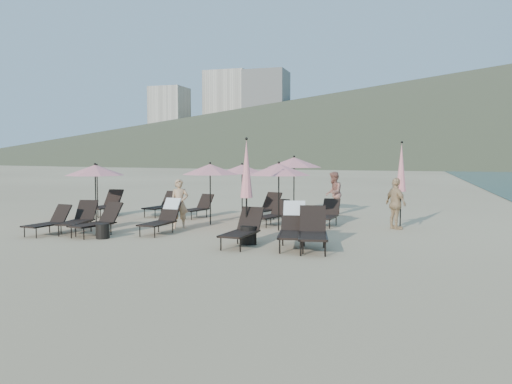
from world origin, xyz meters
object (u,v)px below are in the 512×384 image
(lounger_4, at_px, (293,226))
(lounger_6, at_px, (106,204))
(lounger_12, at_px, (79,218))
(umbrella_open_2, at_px, (279,169))
(lounger_3, at_px, (243,229))
(lounger_7, at_px, (162,205))
(lounger_9, at_px, (264,207))
(umbrella_open_0, at_px, (95,170))
(side_table_0, at_px, (103,231))
(beachgoer_a, at_px, (179,204))
(lounger_5, at_px, (313,230))
(umbrella_open_4, at_px, (294,162))
(lounger_1, at_px, (98,221))
(lounger_8, at_px, (198,207))
(umbrella_closed_0, at_px, (246,170))
(lounger_2, at_px, (163,217))
(lounger_11, at_px, (328,214))
(lounger_0, at_px, (49,221))
(umbrella_open_1, at_px, (210,169))
(beachgoer_b, at_px, (333,193))
(umbrella_closed_1, at_px, (401,168))
(beachgoer_c, at_px, (396,204))
(side_table_1, at_px, (248,235))
(umbrella_open_5, at_px, (97,170))
(umbrella_open_3, at_px, (242,169))

(lounger_4, distance_m, lounger_6, 9.51)
(lounger_12, bearing_deg, umbrella_open_2, 9.99)
(lounger_3, xyz_separation_m, lounger_7, (-5.16, 5.34, -0.01))
(lounger_9, bearing_deg, umbrella_open_2, -45.43)
(lounger_6, relative_size, lounger_9, 0.97)
(lounger_12, relative_size, umbrella_open_0, 0.82)
(side_table_0, distance_m, beachgoer_a, 2.85)
(lounger_5, xyz_separation_m, umbrella_open_2, (-1.62, 2.84, 1.43))
(lounger_6, distance_m, side_table_0, 5.55)
(umbrella_open_2, bearing_deg, umbrella_open_4, 96.78)
(lounger_1, relative_size, lounger_8, 1.08)
(lounger_5, height_order, umbrella_closed_0, umbrella_closed_0)
(lounger_2, height_order, lounger_11, lounger_2)
(lounger_0, height_order, lounger_8, lounger_8)
(lounger_9, height_order, lounger_12, lounger_9)
(lounger_1, xyz_separation_m, umbrella_open_1, (2.23, 3.16, 1.44))
(beachgoer_b, bearing_deg, lounger_9, -42.83)
(lounger_9, distance_m, beachgoer_b, 3.32)
(lounger_4, bearing_deg, lounger_9, 103.74)
(lounger_12, relative_size, umbrella_open_4, 0.73)
(umbrella_closed_0, bearing_deg, lounger_0, -175.86)
(lounger_9, bearing_deg, umbrella_closed_1, 7.46)
(lounger_3, distance_m, beachgoer_c, 5.65)
(lounger_0, relative_size, umbrella_open_1, 0.72)
(side_table_1, height_order, beachgoer_a, beachgoer_a)
(lounger_3, bearing_deg, umbrella_open_1, 127.97)
(umbrella_open_5, bearing_deg, side_table_0, -53.53)
(lounger_11, xyz_separation_m, umbrella_closed_1, (2.33, 0.00, 1.54))
(lounger_12, height_order, umbrella_closed_0, umbrella_closed_0)
(umbrella_open_4, bearing_deg, lounger_1, -122.53)
(umbrella_open_3, bearing_deg, lounger_1, -113.90)
(lounger_2, distance_m, umbrella_closed_1, 7.61)
(lounger_8, relative_size, umbrella_open_0, 0.76)
(lounger_4, xyz_separation_m, lounger_9, (-2.29, 5.10, -0.08))
(umbrella_open_1, bearing_deg, lounger_11, 12.53)
(lounger_2, bearing_deg, lounger_6, 146.04)
(umbrella_open_2, relative_size, umbrella_closed_1, 0.77)
(umbrella_open_3, height_order, beachgoer_a, umbrella_open_3)
(lounger_5, bearing_deg, lounger_11, 83.14)
(umbrella_open_5, height_order, umbrella_closed_0, umbrella_closed_0)
(lounger_6, xyz_separation_m, umbrella_closed_0, (7.10, -4.04, 1.49))
(umbrella_closed_0, bearing_deg, umbrella_closed_1, 44.91)
(umbrella_closed_1, distance_m, side_table_1, 5.82)
(lounger_2, height_order, side_table_1, lounger_2)
(lounger_9, xyz_separation_m, umbrella_closed_1, (4.82, -0.93, 1.49))
(lounger_1, bearing_deg, lounger_5, 9.22)
(side_table_1, distance_m, beachgoer_c, 5.41)
(umbrella_open_5, distance_m, side_table_0, 5.31)
(lounger_6, height_order, umbrella_closed_1, umbrella_closed_1)
(lounger_3, xyz_separation_m, lounger_11, (1.47, 4.41, -0.04))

